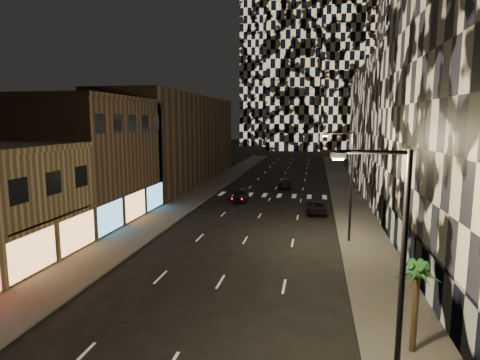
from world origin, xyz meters
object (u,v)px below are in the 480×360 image
at_px(palm_tree, 417,277).
at_px(streetlight_far, 348,179).
at_px(car_dark_midlane, 240,195).
at_px(car_dark_rightlane, 317,208).
at_px(streetlight_near, 395,264).
at_px(car_dark_oncoming, 285,183).

bearing_deg(palm_tree, streetlight_far, 95.93).
xyz_separation_m(streetlight_far, car_dark_midlane, (-11.85, 15.49, -4.56)).
xyz_separation_m(car_dark_midlane, car_dark_rightlane, (9.47, -5.54, -0.15)).
xyz_separation_m(streetlight_far, car_dark_rightlane, (-2.39, 9.95, -4.72)).
height_order(car_dark_midlane, palm_tree, palm_tree).
relative_size(streetlight_far, car_dark_rightlane, 1.96).
distance_m(streetlight_far, palm_tree, 16.35).
xyz_separation_m(car_dark_midlane, palm_tree, (13.53, -31.65, 2.72)).
distance_m(streetlight_near, car_dark_oncoming, 47.34).
bearing_deg(car_dark_midlane, car_dark_oncoming, 63.32).
distance_m(car_dark_midlane, car_dark_oncoming, 12.09).
distance_m(streetlight_far, car_dark_rightlane, 11.27).
bearing_deg(streetlight_far, car_dark_oncoming, 104.82).
bearing_deg(streetlight_far, palm_tree, -84.07).
relative_size(streetlight_far, palm_tree, 2.21).
distance_m(streetlight_far, car_dark_oncoming, 27.89).
height_order(streetlight_near, car_dark_rightlane, streetlight_near).
height_order(car_dark_oncoming, car_dark_rightlane, car_dark_oncoming).
bearing_deg(car_dark_oncoming, car_dark_rightlane, 102.24).
xyz_separation_m(car_dark_oncoming, palm_tree, (8.71, -42.74, 2.81)).
bearing_deg(car_dark_oncoming, car_dark_midlane, 63.13).
bearing_deg(palm_tree, car_dark_oncoming, 101.52).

